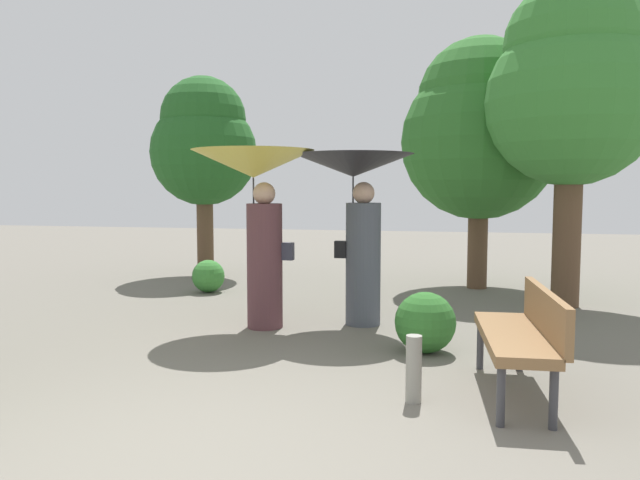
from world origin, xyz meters
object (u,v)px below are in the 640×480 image
(tree_near_left, at_px, (204,143))
(person_left, at_px, (257,193))
(park_bench, at_px, (524,331))
(path_marker_post, at_px, (414,369))
(tree_mid_right, at_px, (572,85))
(person_right, at_px, (356,197))
(tree_near_right, at_px, (480,128))

(tree_near_left, bearing_deg, person_left, -59.31)
(park_bench, bearing_deg, path_marker_post, -71.09)
(person_left, relative_size, path_marker_post, 4.00)
(park_bench, distance_m, tree_mid_right, 4.71)
(person_right, distance_m, tree_near_left, 4.87)
(person_right, bearing_deg, path_marker_post, -170.08)
(person_right, bearing_deg, tree_near_left, 36.09)
(tree_near_right, bearing_deg, person_left, -127.10)
(park_bench, bearing_deg, person_right, -146.26)
(person_left, xyz_separation_m, path_marker_post, (1.93, -2.13, -1.30))
(person_right, height_order, tree_mid_right, tree_mid_right)
(person_left, relative_size, tree_near_left, 0.56)
(tree_near_left, height_order, tree_mid_right, tree_mid_right)
(tree_near_right, bearing_deg, park_bench, -88.37)
(person_right, height_order, tree_near_right, tree_near_right)
(person_right, bearing_deg, tree_mid_right, -65.47)
(person_left, bearing_deg, tree_near_right, -45.49)
(park_bench, xyz_separation_m, tree_near_left, (-5.01, 5.61, 1.93))
(path_marker_post, bearing_deg, tree_mid_right, 67.09)
(path_marker_post, bearing_deg, park_bench, 22.21)
(tree_near_right, distance_m, tree_mid_right, 1.79)
(person_left, distance_m, path_marker_post, 3.15)
(person_right, relative_size, tree_mid_right, 0.46)
(person_left, xyz_separation_m, tree_mid_right, (3.71, 2.10, 1.42))
(tree_near_right, xyz_separation_m, path_marker_post, (-0.67, -5.56, -2.31))
(person_left, distance_m, tree_near_right, 4.42)
(person_left, height_order, tree_near_right, tree_near_right)
(path_marker_post, bearing_deg, tree_near_right, 83.13)
(tree_near_left, xyz_separation_m, path_marker_post, (4.19, -5.94, -2.19))
(person_left, bearing_deg, tree_mid_right, -68.92)
(park_bench, xyz_separation_m, tree_mid_right, (0.97, 3.89, 2.47))
(tree_near_left, distance_m, tree_near_right, 4.87)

